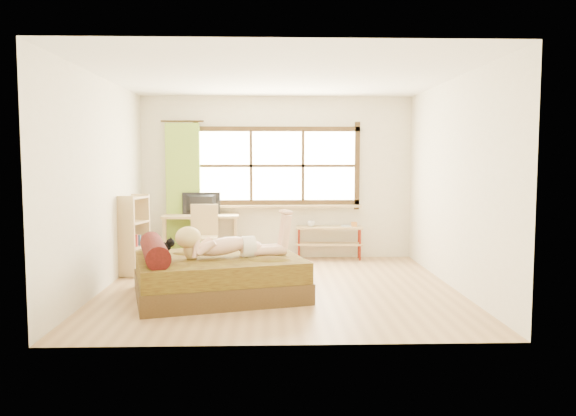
{
  "coord_description": "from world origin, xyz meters",
  "views": [
    {
      "loc": [
        -0.11,
        -7.15,
        1.66
      ],
      "look_at": [
        0.12,
        0.2,
        1.02
      ],
      "focal_mm": 35.0,
      "sensor_mm": 36.0,
      "label": 1
    }
  ],
  "objects_px": {
    "woman": "(230,233)",
    "chair": "(204,232)",
    "kitten": "(160,246)",
    "desk": "(201,221)",
    "bookshelf": "(134,235)",
    "bed": "(215,275)",
    "pipe_shelf": "(330,235)"
  },
  "relations": [
    {
      "from": "bed",
      "to": "woman",
      "type": "relative_size",
      "value": 1.68
    },
    {
      "from": "chair",
      "to": "bookshelf",
      "type": "relative_size",
      "value": 0.84
    },
    {
      "from": "desk",
      "to": "chair",
      "type": "xyz_separation_m",
      "value": [
        0.09,
        -0.36,
        -0.13
      ]
    },
    {
      "from": "bed",
      "to": "bookshelf",
      "type": "xyz_separation_m",
      "value": [
        -1.29,
        1.32,
        0.32
      ]
    },
    {
      "from": "woman",
      "to": "kitten",
      "type": "xyz_separation_m",
      "value": [
        -0.87,
        0.15,
        -0.17
      ]
    },
    {
      "from": "bed",
      "to": "bookshelf",
      "type": "bearing_deg",
      "value": 119.16
    },
    {
      "from": "bed",
      "to": "kitten",
      "type": "height_order",
      "value": "bed"
    },
    {
      "from": "pipe_shelf",
      "to": "bookshelf",
      "type": "xyz_separation_m",
      "value": [
        -2.95,
        -1.17,
        0.18
      ]
    },
    {
      "from": "bed",
      "to": "kitten",
      "type": "distance_m",
      "value": 0.76
    },
    {
      "from": "bookshelf",
      "to": "bed",
      "type": "bearing_deg",
      "value": -31.68
    },
    {
      "from": "kitten",
      "to": "desk",
      "type": "xyz_separation_m",
      "value": [
        0.22,
        2.25,
        0.06
      ]
    },
    {
      "from": "kitten",
      "to": "bookshelf",
      "type": "bearing_deg",
      "value": 101.86
    },
    {
      "from": "woman",
      "to": "desk",
      "type": "distance_m",
      "value": 2.49
    },
    {
      "from": "bed",
      "to": "desk",
      "type": "relative_size",
      "value": 1.82
    },
    {
      "from": "woman",
      "to": "chair",
      "type": "distance_m",
      "value": 2.13
    },
    {
      "from": "pipe_shelf",
      "to": "chair",
      "type": "bearing_deg",
      "value": -163.1
    },
    {
      "from": "bed",
      "to": "pipe_shelf",
      "type": "height_order",
      "value": "bed"
    },
    {
      "from": "woman",
      "to": "bookshelf",
      "type": "relative_size",
      "value": 1.19
    },
    {
      "from": "woman",
      "to": "chair",
      "type": "relative_size",
      "value": 1.42
    },
    {
      "from": "bookshelf",
      "to": "woman",
      "type": "bearing_deg",
      "value": -28.43
    },
    {
      "from": "bed",
      "to": "pipe_shelf",
      "type": "bearing_deg",
      "value": 40.9
    },
    {
      "from": "bed",
      "to": "pipe_shelf",
      "type": "xyz_separation_m",
      "value": [
        1.66,
        2.48,
        0.14
      ]
    },
    {
      "from": "kitten",
      "to": "bookshelf",
      "type": "xyz_separation_m",
      "value": [
        -0.62,
        1.2,
        -0.02
      ]
    },
    {
      "from": "kitten",
      "to": "bed",
      "type": "bearing_deg",
      "value": -24.79
    },
    {
      "from": "kitten",
      "to": "bookshelf",
      "type": "height_order",
      "value": "bookshelf"
    },
    {
      "from": "woman",
      "to": "kitten",
      "type": "height_order",
      "value": "woman"
    },
    {
      "from": "kitten",
      "to": "bookshelf",
      "type": "relative_size",
      "value": 0.25
    },
    {
      "from": "bookshelf",
      "to": "chair",
      "type": "bearing_deg",
      "value": 50.25
    },
    {
      "from": "desk",
      "to": "chair",
      "type": "distance_m",
      "value": 0.4
    },
    {
      "from": "desk",
      "to": "pipe_shelf",
      "type": "height_order",
      "value": "desk"
    },
    {
      "from": "woman",
      "to": "desk",
      "type": "xyz_separation_m",
      "value": [
        -0.65,
        2.4,
        -0.12
      ]
    },
    {
      "from": "desk",
      "to": "pipe_shelf",
      "type": "xyz_separation_m",
      "value": [
        2.12,
        0.12,
        -0.26
      ]
    }
  ]
}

